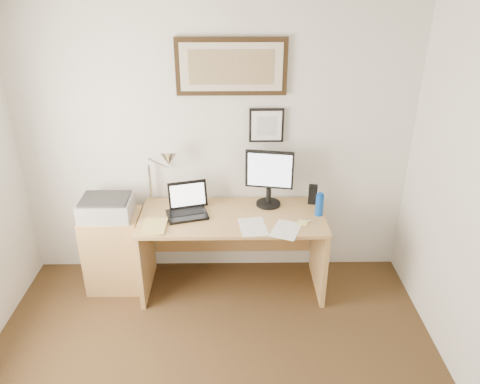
{
  "coord_description": "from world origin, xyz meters",
  "views": [
    {
      "loc": [
        0.17,
        -1.91,
        2.72
      ],
      "look_at": [
        0.21,
        1.43,
        1.08
      ],
      "focal_mm": 35.0,
      "sensor_mm": 36.0,
      "label": 1
    }
  ],
  "objects_px": {
    "laptop": "(187,207)",
    "desk": "(233,234)",
    "side_cabinet": "(115,251)",
    "book": "(143,226)",
    "water_bottle": "(319,205)",
    "lcd_monitor": "(269,176)",
    "printer": "(106,207)"
  },
  "relations": [
    {
      "from": "side_cabinet",
      "to": "book",
      "type": "height_order",
      "value": "book"
    },
    {
      "from": "water_bottle",
      "to": "book",
      "type": "height_order",
      "value": "water_bottle"
    },
    {
      "from": "side_cabinet",
      "to": "desk",
      "type": "height_order",
      "value": "desk"
    },
    {
      "from": "book",
      "to": "lcd_monitor",
      "type": "xyz_separation_m",
      "value": [
        1.06,
        0.38,
        0.28
      ]
    },
    {
      "from": "laptop",
      "to": "printer",
      "type": "height_order",
      "value": "laptop"
    },
    {
      "from": "water_bottle",
      "to": "laptop",
      "type": "bearing_deg",
      "value": 177.87
    },
    {
      "from": "book",
      "to": "desk",
      "type": "relative_size",
      "value": 0.16
    },
    {
      "from": "water_bottle",
      "to": "side_cabinet",
      "type": "bearing_deg",
      "value": 178.57
    },
    {
      "from": "desk",
      "to": "lcd_monitor",
      "type": "xyz_separation_m",
      "value": [
        0.32,
        0.1,
        0.53
      ]
    },
    {
      "from": "water_bottle",
      "to": "laptop",
      "type": "xyz_separation_m",
      "value": [
        -1.14,
        0.04,
        -0.04
      ]
    },
    {
      "from": "desk",
      "to": "laptop",
      "type": "bearing_deg",
      "value": -174.41
    },
    {
      "from": "side_cabinet",
      "to": "water_bottle",
      "type": "bearing_deg",
      "value": -1.43
    },
    {
      "from": "water_bottle",
      "to": "lcd_monitor",
      "type": "bearing_deg",
      "value": 156.47
    },
    {
      "from": "book",
      "to": "lcd_monitor",
      "type": "distance_m",
      "value": 1.16
    },
    {
      "from": "lcd_monitor",
      "to": "printer",
      "type": "height_order",
      "value": "lcd_monitor"
    },
    {
      "from": "side_cabinet",
      "to": "water_bottle",
      "type": "distance_m",
      "value": 1.88
    },
    {
      "from": "book",
      "to": "laptop",
      "type": "height_order",
      "value": "laptop"
    },
    {
      "from": "book",
      "to": "printer",
      "type": "bearing_deg",
      "value": 146.67
    },
    {
      "from": "water_bottle",
      "to": "lcd_monitor",
      "type": "distance_m",
      "value": 0.5
    },
    {
      "from": "desk",
      "to": "laptop",
      "type": "distance_m",
      "value": 0.49
    },
    {
      "from": "water_bottle",
      "to": "laptop",
      "type": "distance_m",
      "value": 1.14
    },
    {
      "from": "laptop",
      "to": "lcd_monitor",
      "type": "xyz_separation_m",
      "value": [
        0.71,
        0.14,
        0.23
      ]
    },
    {
      "from": "book",
      "to": "printer",
      "type": "distance_m",
      "value": 0.43
    },
    {
      "from": "water_bottle",
      "to": "book",
      "type": "relative_size",
      "value": 0.75
    },
    {
      "from": "desk",
      "to": "laptop",
      "type": "height_order",
      "value": "laptop"
    },
    {
      "from": "laptop",
      "to": "desk",
      "type": "bearing_deg",
      "value": 5.59
    },
    {
      "from": "side_cabinet",
      "to": "printer",
      "type": "height_order",
      "value": "printer"
    },
    {
      "from": "desk",
      "to": "laptop",
      "type": "xyz_separation_m",
      "value": [
        -0.39,
        -0.04,
        0.29
      ]
    },
    {
      "from": "desk",
      "to": "side_cabinet",
      "type": "bearing_deg",
      "value": -178.11
    },
    {
      "from": "side_cabinet",
      "to": "water_bottle",
      "type": "relative_size",
      "value": 3.74
    },
    {
      "from": "laptop",
      "to": "printer",
      "type": "relative_size",
      "value": 0.89
    },
    {
      "from": "side_cabinet",
      "to": "printer",
      "type": "bearing_deg",
      "value": -158.05
    }
  ]
}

